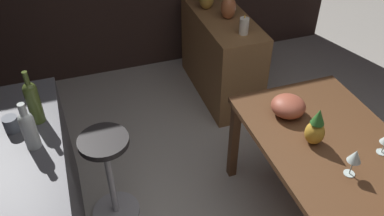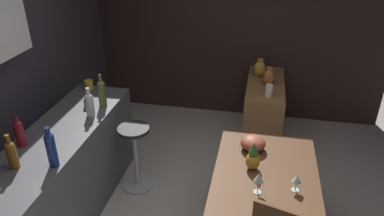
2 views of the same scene
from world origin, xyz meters
name	(u,v)px [view 1 (image 1 of 2)]	position (x,y,z in m)	size (l,w,h in m)	color
dining_table	(332,156)	(0.11, -0.37, 0.65)	(1.29, 0.84, 0.74)	#56351E
sideboard_cabinet	(221,55)	(1.79, -0.33, 0.41)	(1.10, 0.44, 0.82)	olive
bar_stool	(110,176)	(0.62, 0.94, 0.39)	(0.34, 0.34, 0.73)	#262323
wine_glass_left	(355,157)	(-0.11, -0.31, 0.87)	(0.08, 0.08, 0.18)	silver
pineapple_centerpiece	(316,129)	(0.18, -0.26, 0.85)	(0.12, 0.12, 0.25)	gold
fruit_bowl	(288,106)	(0.46, -0.25, 0.80)	(0.22, 0.22, 0.13)	#9E4C38
wine_bottle_olive	(33,100)	(0.71, 1.27, 1.05)	(0.08, 0.08, 0.34)	#475623
wine_bottle_clear	(29,128)	(0.50, 1.30, 1.03)	(0.08, 0.08, 0.29)	silver
cup_slate	(11,124)	(0.67, 1.41, 0.95)	(0.12, 0.08, 0.09)	#515660
pillar_candle_tall	(244,26)	(1.43, -0.37, 0.89)	(0.08, 0.08, 0.17)	white
vase_copper	(228,7)	(1.73, -0.35, 0.93)	(0.13, 0.13, 0.23)	#B26038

